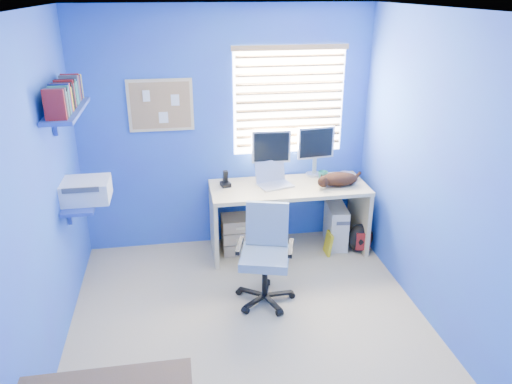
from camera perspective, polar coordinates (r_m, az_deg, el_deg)
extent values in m
cube|color=tan|center=(4.32, -0.56, -15.19)|extent=(3.00, 3.20, 0.00)
cube|color=white|center=(3.42, -0.73, 20.11)|extent=(3.00, 3.20, 0.00)
cube|color=blue|center=(5.20, -3.38, 6.93)|extent=(3.00, 0.01, 2.50)
cube|color=blue|center=(2.32, 5.68, -14.58)|extent=(3.00, 0.01, 2.50)
cube|color=blue|center=(3.78, -23.70, -1.11)|extent=(0.01, 3.20, 2.50)
cube|color=blue|center=(4.18, 20.16, 1.59)|extent=(0.01, 3.20, 2.50)
cube|color=#CBBA8F|center=(5.28, 3.69, -3.02)|extent=(1.61, 0.65, 0.74)
cube|color=silver|center=(5.09, 2.20, 1.86)|extent=(0.39, 0.34, 0.22)
cube|color=silver|center=(5.20, 1.70, 4.19)|extent=(0.41, 0.14, 0.54)
cube|color=silver|center=(5.36, 6.77, 4.64)|extent=(0.41, 0.16, 0.54)
cube|color=black|center=(5.09, -3.52, 1.57)|extent=(0.11, 0.13, 0.17)
imported|color=#288167|center=(5.29, 7.64, 1.83)|extent=(0.10, 0.09, 0.10)
cylinder|color=silver|center=(5.38, 10.19, 1.85)|extent=(0.13, 0.13, 0.07)
ellipsoid|color=black|center=(5.18, 9.48, 1.46)|extent=(0.44, 0.33, 0.14)
cube|color=beige|center=(5.52, 9.11, -3.78)|extent=(0.24, 0.46, 0.45)
cube|color=tan|center=(5.32, -1.98, -4.79)|extent=(0.35, 0.28, 0.41)
cube|color=yellow|center=(5.36, 8.28, -5.84)|extent=(0.03, 0.17, 0.24)
ellipsoid|color=black|center=(5.44, 11.83, -5.15)|extent=(0.30, 0.25, 0.32)
cylinder|color=black|center=(4.62, 0.99, -11.97)|extent=(0.63, 0.63, 0.06)
cylinder|color=black|center=(4.50, 1.01, -9.86)|extent=(0.06, 0.06, 0.34)
cube|color=#7EA2BE|center=(4.39, 1.03, -7.54)|extent=(0.51, 0.51, 0.08)
cube|color=#7EA2BE|center=(4.46, 1.29, -3.62)|extent=(0.38, 0.16, 0.40)
cube|color=white|center=(5.22, 3.78, 10.39)|extent=(1.15, 0.01, 1.10)
cube|color=tan|center=(5.19, 3.86, 10.32)|extent=(1.10, 0.03, 1.00)
cube|color=#CBBA8F|center=(5.08, -10.85, 9.70)|extent=(0.64, 0.02, 0.52)
cube|color=tan|center=(5.07, -10.85, 9.68)|extent=(0.58, 0.01, 0.46)
cube|color=#2B43A4|center=(4.55, -19.32, -1.07)|extent=(0.26, 0.55, 0.03)
cube|color=silver|center=(4.51, -18.99, 0.18)|extent=(0.42, 0.34, 0.18)
cube|color=#2B43A4|center=(4.31, -20.82, 8.71)|extent=(0.24, 0.90, 0.03)
cube|color=navy|center=(4.29, -21.18, 10.31)|extent=(0.15, 0.80, 0.22)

